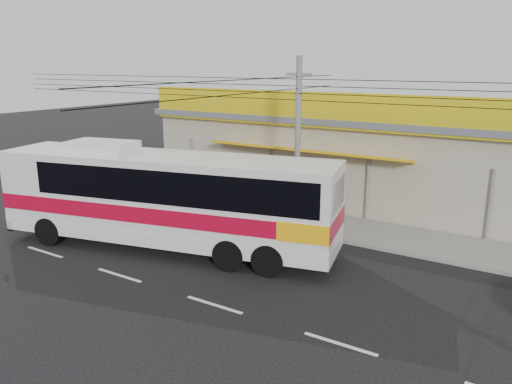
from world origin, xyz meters
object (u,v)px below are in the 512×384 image
at_px(coach_bus, 171,195).
at_px(utility_pole, 299,89).
at_px(motorbike_red, 156,180).
at_px(motorbike_dark, 169,193).

xyz_separation_m(coach_bus, utility_pole, (3.15, 4.20, 3.82)).
bearing_deg(motorbike_red, motorbike_dark, -130.30).
height_order(motorbike_red, utility_pole, utility_pole).
xyz_separation_m(motorbike_red, motorbike_dark, (2.82, -2.06, 0.09)).
relative_size(motorbike_red, motorbike_dark, 0.96).
bearing_deg(motorbike_dark, motorbike_red, 44.61).
distance_m(motorbike_red, motorbike_dark, 3.49).
distance_m(coach_bus, motorbike_dark, 6.07).
height_order(coach_bus, utility_pole, utility_pole).
distance_m(coach_bus, motorbike_red, 9.47).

